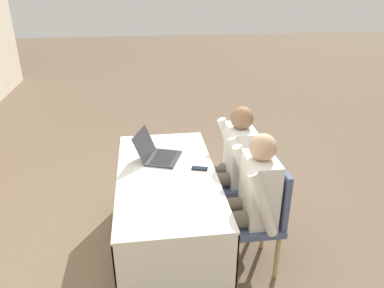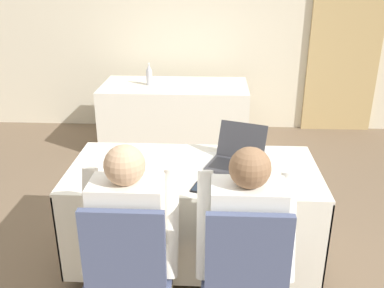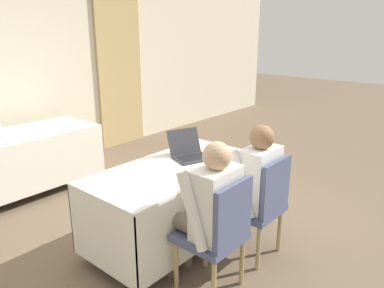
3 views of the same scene
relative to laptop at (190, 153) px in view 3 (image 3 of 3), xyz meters
name	(u,v)px [view 3 (image 3 of 3)]	position (x,y,z in m)	size (l,w,h in m)	color
ground_plane	(175,240)	(-0.27, -0.06, -0.77)	(24.00, 24.00, 0.00)	brown
wall_back	(13,71)	(-0.27, 2.77, 0.58)	(12.00, 0.06, 2.70)	beige
curtain_panel	(120,64)	(1.41, 2.71, 0.55)	(0.85, 0.04, 2.65)	tan
conference_table_near	(175,186)	(-0.27, -0.06, -0.22)	(1.61, 0.79, 0.73)	white
conference_table_far	(25,147)	(-0.58, 2.05, -0.22)	(1.61, 0.79, 0.73)	white
laptop	(190,153)	(0.00, 0.00, 0.00)	(0.42, 0.43, 0.24)	#333338
cell_phone	(201,172)	(-0.23, -0.33, -0.04)	(0.10, 0.14, 0.01)	black
paper_beside_laptop	(200,165)	(-0.08, -0.19, -0.05)	(0.31, 0.36, 0.00)	white
paper_centre_table	(172,161)	(-0.19, 0.06, -0.05)	(0.22, 0.30, 0.00)	white
chair_near_left	(218,231)	(-0.57, -0.76, -0.28)	(0.44, 0.44, 0.90)	tan
chair_near_right	(261,203)	(0.02, -0.76, -0.28)	(0.44, 0.44, 0.90)	tan
person_checkered_shirt	(207,207)	(-0.57, -0.65, -0.12)	(0.50, 0.52, 1.16)	#665B4C
person_white_shirt	(251,182)	(0.02, -0.65, -0.12)	(0.50, 0.52, 1.16)	#665B4C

